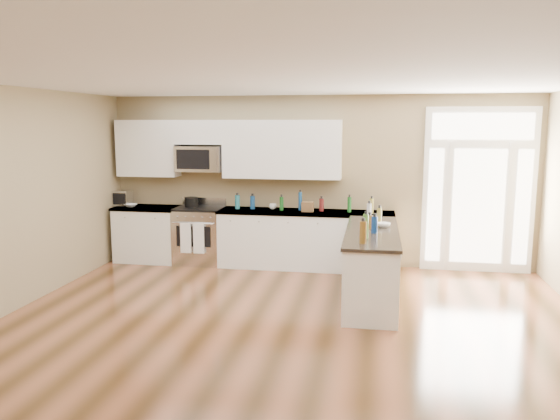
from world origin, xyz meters
name	(u,v)px	position (x,y,z in m)	size (l,w,h in m)	color
ground	(273,364)	(0.00, 0.00, 0.00)	(8.00, 8.00, 0.00)	#462C13
room_shell	(272,192)	(0.00, 0.00, 1.71)	(8.00, 8.00, 8.00)	#91805C
back_cabinet_left	(149,235)	(-2.87, 3.69, 0.44)	(1.10, 0.66, 0.94)	white
back_cabinet_right	(305,241)	(-0.16, 3.69, 0.44)	(2.85, 0.66, 0.94)	white
peninsula_cabinet	(371,267)	(0.93, 2.24, 0.43)	(0.69, 2.32, 0.94)	white
upper_cabinet_left	(148,148)	(-2.88, 3.83, 1.93)	(1.04, 0.33, 0.95)	white
upper_cabinet_right	(282,149)	(-0.57, 3.83, 1.93)	(1.94, 0.33, 0.95)	white
upper_cabinet_short	(200,132)	(-1.95, 3.83, 2.20)	(0.82, 0.33, 0.40)	white
microwave	(200,159)	(-1.95, 3.80, 1.76)	(0.78, 0.41, 0.42)	silver
entry_door	(478,190)	(2.55, 3.95, 1.30)	(1.70, 0.10, 2.60)	white
kitchen_range	(200,235)	(-1.95, 3.69, 0.48)	(0.78, 0.69, 1.08)	silver
stockpot	(191,202)	(-2.11, 3.75, 1.04)	(0.23, 0.23, 0.18)	black
toaster_oven	(123,198)	(-3.35, 3.75, 1.07)	(0.31, 0.24, 0.26)	silver
cardboard_box	(308,207)	(-0.11, 3.64, 1.02)	(0.19, 0.14, 0.16)	brown
bowl_left	(131,205)	(-3.14, 3.63, 0.96)	(0.20, 0.20, 0.05)	white
bowl_peninsula	(384,225)	(1.08, 2.50, 0.97)	(0.18, 0.18, 0.06)	white
cup_counter	(273,206)	(-0.71, 3.79, 0.99)	(0.11, 0.11, 0.09)	white
counter_bottles	(329,212)	(0.30, 2.89, 1.06)	(2.39, 2.45, 0.30)	#19591E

